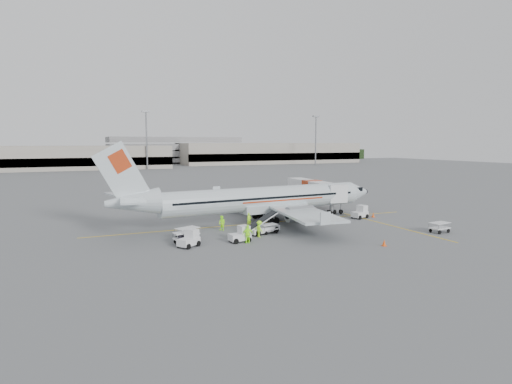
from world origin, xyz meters
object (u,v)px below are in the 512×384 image
jet_bridge (312,194)px  tug_fore (360,212)px  belt_loader (262,221)px  tug_aft (189,239)px  aircraft (265,182)px  tug_mid (240,234)px

jet_bridge → tug_fore: size_ratio=7.42×
belt_loader → tug_aft: size_ratio=2.45×
aircraft → tug_mid: (-7.39, -9.64, -4.27)m
tug_fore → tug_aft: size_ratio=1.04×
aircraft → tug_fore: size_ratio=16.35×
aircraft → tug_mid: 12.87m
jet_bridge → tug_fore: bearing=-79.7°
aircraft → tug_aft: (-12.81, -9.62, -4.27)m
tug_fore → belt_loader: bearing=176.9°
jet_bridge → tug_mid: 25.27m
jet_bridge → belt_loader: (-14.86, -14.02, -0.76)m
tug_fore → tug_aft: tug_fore is taller
jet_bridge → tug_aft: jet_bridge is taller
tug_mid → belt_loader: bearing=30.1°
tug_mid → tug_aft: bearing=173.6°
tug_mid → aircraft: bearing=46.2°
belt_loader → aircraft: bearing=42.9°
tug_mid → tug_aft: (-5.42, 0.01, 0.01)m
tug_fore → tug_mid: size_ratio=1.04×
aircraft → tug_mid: aircraft is taller
jet_bridge → belt_loader: 20.44m
aircraft → tug_mid: bearing=-131.6°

